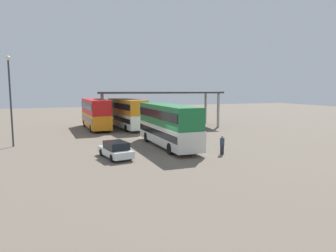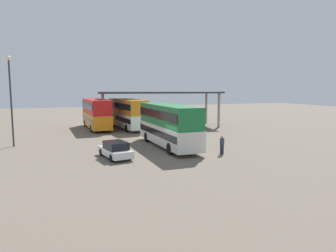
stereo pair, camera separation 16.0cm
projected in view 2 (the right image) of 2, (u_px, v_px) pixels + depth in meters
name	position (u px, v px, depth m)	size (l,w,h in m)	color
ground_plane	(179.00, 155.00, 26.07)	(140.00, 140.00, 0.00)	#695D50
double_decker_main	(168.00, 124.00, 29.55)	(2.61, 10.83, 4.03)	silver
parked_hatchback	(115.00, 150.00, 24.96)	(2.31, 4.16, 1.35)	silver
double_decker_near_canopy	(96.00, 113.00, 42.50)	(2.80, 10.29, 4.06)	orange
double_decker_mid_row	(127.00, 112.00, 42.70)	(3.46, 10.58, 4.06)	white
depot_canopy	(160.00, 94.00, 44.75)	(18.10, 8.92, 5.09)	#33353A
lamppost_tall	(10.00, 91.00, 29.29)	(0.44, 0.44, 8.59)	#33353A
pedestrian_waiting	(222.00, 145.00, 26.29)	(0.38, 0.38, 1.62)	#262633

